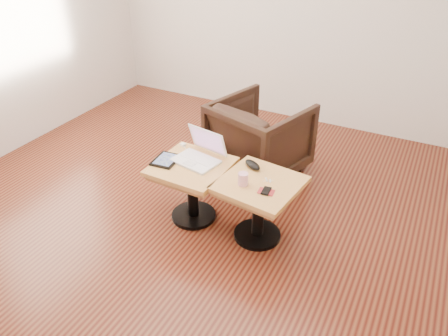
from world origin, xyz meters
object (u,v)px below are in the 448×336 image
at_px(laptop, 200,154).
at_px(armchair, 260,138).
at_px(side_table_right, 259,196).
at_px(side_table_left, 192,178).
at_px(striped_cup, 243,179).

bearing_deg(laptop, armchair, 89.31).
height_order(side_table_right, laptop, laptop).
xyz_separation_m(laptop, armchair, (0.17, 0.85, -0.20)).
xyz_separation_m(side_table_left, armchair, (0.19, 0.94, -0.02)).
bearing_deg(side_table_left, armchair, 80.35).
bearing_deg(side_table_right, armchair, 120.24).
bearing_deg(side_table_right, side_table_left, -170.95).
distance_m(striped_cup, armchair, 1.07).
relative_size(side_table_right, laptop, 1.59).
distance_m(laptop, striped_cup, 0.49).
height_order(striped_cup, armchair, armchair).
relative_size(laptop, armchair, 0.50).
height_order(laptop, armchair, laptop).
bearing_deg(striped_cup, armchair, 106.18).
distance_m(side_table_left, laptop, 0.20).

